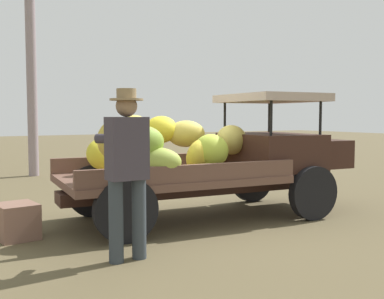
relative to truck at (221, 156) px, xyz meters
name	(u,v)px	position (x,y,z in m)	size (l,w,h in m)	color
ground_plane	(204,214)	(-0.16, 0.22, -0.90)	(60.00, 60.00, 0.00)	brown
truck	(221,156)	(0.00, 0.00, 0.00)	(4.54, 2.00, 1.83)	#371F17
farmer	(127,164)	(-2.01, -1.30, 0.11)	(0.53, 0.47, 1.77)	#333B42
wooden_crate	(17,221)	(-2.87, 0.17, -0.68)	(0.50, 0.44, 0.43)	#815C4C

